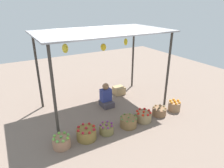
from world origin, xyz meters
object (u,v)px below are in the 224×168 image
(basket_green_chilies, at_px, (128,122))
(basket_potatoes, at_px, (159,111))
(vendor_person, at_px, (106,97))
(basket_red_apples, at_px, (86,134))
(basket_oranges, at_px, (174,106))
(wooden_crate_near_vendor, at_px, (119,90))
(basket_red_tomatoes, at_px, (143,116))
(basket_purple_onions, at_px, (106,129))
(basket_green_apples, at_px, (62,142))

(basket_green_chilies, relative_size, basket_potatoes, 1.11)
(vendor_person, bearing_deg, basket_red_apples, -134.23)
(basket_potatoes, distance_m, basket_oranges, 0.59)
(basket_potatoes, relative_size, wooden_crate_near_vendor, 1.10)
(basket_potatoes, bearing_deg, basket_red_tomatoes, -178.45)
(basket_red_apples, bearing_deg, wooden_crate_near_vendor, 41.62)
(basket_purple_onions, distance_m, basket_red_tomatoes, 1.18)
(basket_green_chilies, bearing_deg, basket_purple_onions, 177.16)
(basket_green_apples, bearing_deg, basket_potatoes, -0.87)
(basket_purple_onions, relative_size, wooden_crate_near_vendor, 1.00)
(basket_red_apples, relative_size, wooden_crate_near_vendor, 1.31)
(basket_red_tomatoes, height_order, basket_potatoes, basket_red_tomatoes)
(vendor_person, height_order, basket_oranges, vendor_person)
(basket_red_tomatoes, xyz_separation_m, basket_potatoes, (0.60, 0.02, -0.02))
(basket_purple_onions, xyz_separation_m, wooden_crate_near_vendor, (1.51, 1.86, 0.02))
(basket_red_tomatoes, bearing_deg, wooden_crate_near_vendor, 79.91)
(vendor_person, height_order, wooden_crate_near_vendor, vendor_person)
(wooden_crate_near_vendor, bearing_deg, basket_red_apples, -138.38)
(vendor_person, bearing_deg, basket_potatoes, -49.22)
(basket_green_chilies, distance_m, basket_oranges, 1.72)
(basket_purple_onions, bearing_deg, wooden_crate_near_vendor, 50.81)
(basket_purple_onions, bearing_deg, basket_red_apples, 176.41)
(basket_green_apples, bearing_deg, wooden_crate_near_vendor, 34.12)
(basket_green_chilies, bearing_deg, basket_green_apples, 177.44)
(basket_green_apples, height_order, basket_red_apples, basket_red_apples)
(vendor_person, distance_m, basket_potatoes, 1.70)
(vendor_person, relative_size, wooden_crate_near_vendor, 2.10)
(basket_red_apples, bearing_deg, basket_oranges, -1.01)
(vendor_person, bearing_deg, wooden_crate_near_vendor, 34.45)
(basket_red_apples, bearing_deg, basket_purple_onions, -3.59)
(basket_red_apples, bearing_deg, basket_green_chilies, -3.18)
(basket_green_chilies, bearing_deg, basket_red_tomatoes, 2.16)
(vendor_person, xyz_separation_m, basket_oranges, (1.70, -1.30, -0.15))
(basket_red_apples, height_order, basket_red_tomatoes, basket_red_apples)
(vendor_person, bearing_deg, basket_oranges, -37.50)
(basket_green_chilies, xyz_separation_m, basket_oranges, (1.72, 0.01, 0.02))
(vendor_person, relative_size, basket_potatoes, 1.90)
(basket_green_apples, xyz_separation_m, basket_purple_onions, (1.15, -0.05, -0.01))
(basket_oranges, xyz_separation_m, wooden_crate_near_vendor, (-0.86, 1.87, -0.01))
(basket_red_apples, bearing_deg, basket_red_tomatoes, -1.55)
(basket_green_apples, distance_m, basket_purple_onions, 1.15)
(basket_green_apples, bearing_deg, vendor_person, 33.97)
(basket_green_apples, xyz_separation_m, basket_red_apples, (0.62, -0.01, 0.01))
(vendor_person, xyz_separation_m, wooden_crate_near_vendor, (0.83, 0.57, -0.16))
(vendor_person, distance_m, basket_green_apples, 2.22)
(vendor_person, height_order, basket_potatoes, vendor_person)
(wooden_crate_near_vendor, bearing_deg, basket_oranges, -65.25)
(basket_green_apples, distance_m, wooden_crate_near_vendor, 3.22)
(basket_red_tomatoes, bearing_deg, vendor_person, 111.10)
(basket_red_tomatoes, xyz_separation_m, wooden_crate_near_vendor, (0.33, 1.87, 0.00))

